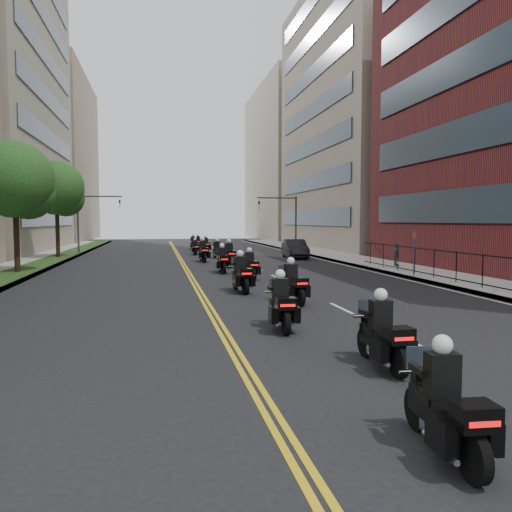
{
  "coord_description": "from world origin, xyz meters",
  "views": [
    {
      "loc": [
        -3.22,
        -6.77,
        3.15
      ],
      "look_at": [
        0.89,
        14.1,
        1.63
      ],
      "focal_mm": 35.0,
      "sensor_mm": 36.0,
      "label": 1
    }
  ],
  "objects_px": {
    "motorcycle_5": "(250,267)",
    "motorcycle_11": "(206,245)",
    "motorcycle_8": "(203,252)",
    "parked_sedan": "(295,249)",
    "motorcycle_10": "(195,248)",
    "pedestrian_c": "(396,254)",
    "motorcycle_3": "(292,285)",
    "motorcycle_6": "(222,261)",
    "motorcycle_1": "(383,337)",
    "motorcycle_7": "(229,256)",
    "motorcycle_2": "(281,306)",
    "motorcycle_9": "(218,250)",
    "motorcycle_0": "(446,409)",
    "motorcycle_4": "(241,276)",
    "motorcycle_13": "(198,243)",
    "motorcycle_12": "(193,244)"
  },
  "relations": [
    {
      "from": "motorcycle_11",
      "to": "motorcycle_5",
      "type": "bearing_deg",
      "value": -96.85
    },
    {
      "from": "motorcycle_0",
      "to": "motorcycle_7",
      "type": "distance_m",
      "value": 27.93
    },
    {
      "from": "motorcycle_8",
      "to": "motorcycle_13",
      "type": "xyz_separation_m",
      "value": [
        1.17,
        19.5,
        -0.12
      ]
    },
    {
      "from": "motorcycle_1",
      "to": "motorcycle_8",
      "type": "height_order",
      "value": "motorcycle_8"
    },
    {
      "from": "motorcycle_3",
      "to": "motorcycle_6",
      "type": "relative_size",
      "value": 0.99
    },
    {
      "from": "motorcycle_10",
      "to": "pedestrian_c",
      "type": "distance_m",
      "value": 19.67
    },
    {
      "from": "motorcycle_7",
      "to": "motorcycle_8",
      "type": "xyz_separation_m",
      "value": [
        -1.43,
        4.15,
        -0.0
      ]
    },
    {
      "from": "motorcycle_4",
      "to": "parked_sedan",
      "type": "xyz_separation_m",
      "value": [
        7.66,
        18.65,
        0.05
      ]
    },
    {
      "from": "motorcycle_10",
      "to": "motorcycle_11",
      "type": "distance_m",
      "value": 3.76
    },
    {
      "from": "motorcycle_3",
      "to": "motorcycle_13",
      "type": "bearing_deg",
      "value": 83.48
    },
    {
      "from": "motorcycle_7",
      "to": "motorcycle_8",
      "type": "distance_m",
      "value": 4.39
    },
    {
      "from": "motorcycle_1",
      "to": "motorcycle_3",
      "type": "relative_size",
      "value": 0.97
    },
    {
      "from": "motorcycle_9",
      "to": "motorcycle_12",
      "type": "distance_m",
      "value": 12.29
    },
    {
      "from": "motorcycle_1",
      "to": "motorcycle_11",
      "type": "relative_size",
      "value": 1.0
    },
    {
      "from": "parked_sedan",
      "to": "pedestrian_c",
      "type": "xyz_separation_m",
      "value": [
        4.21,
        -9.75,
        0.13
      ]
    },
    {
      "from": "motorcycle_9",
      "to": "motorcycle_0",
      "type": "bearing_deg",
      "value": -99.77
    },
    {
      "from": "motorcycle_1",
      "to": "motorcycle_7",
      "type": "relative_size",
      "value": 0.9
    },
    {
      "from": "motorcycle_5",
      "to": "motorcycle_11",
      "type": "height_order",
      "value": "motorcycle_5"
    },
    {
      "from": "motorcycle_2",
      "to": "motorcycle_4",
      "type": "distance_m",
      "value": 7.66
    },
    {
      "from": "motorcycle_2",
      "to": "motorcycle_8",
      "type": "distance_m",
      "value": 24.09
    },
    {
      "from": "motorcycle_0",
      "to": "motorcycle_10",
      "type": "bearing_deg",
      "value": 94.84
    },
    {
      "from": "motorcycle_10",
      "to": "motorcycle_11",
      "type": "relative_size",
      "value": 0.91
    },
    {
      "from": "motorcycle_3",
      "to": "motorcycle_7",
      "type": "distance_m",
      "value": 15.63
    },
    {
      "from": "motorcycle_9",
      "to": "motorcycle_11",
      "type": "height_order",
      "value": "motorcycle_11"
    },
    {
      "from": "motorcycle_6",
      "to": "motorcycle_7",
      "type": "bearing_deg",
      "value": 75.53
    },
    {
      "from": "motorcycle_7",
      "to": "parked_sedan",
      "type": "relative_size",
      "value": 0.54
    },
    {
      "from": "motorcycle_3",
      "to": "motorcycle_8",
      "type": "relative_size",
      "value": 0.93
    },
    {
      "from": "motorcycle_0",
      "to": "pedestrian_c",
      "type": "bearing_deg",
      "value": 68.78
    },
    {
      "from": "motorcycle_7",
      "to": "motorcycle_9",
      "type": "bearing_deg",
      "value": 87.68
    },
    {
      "from": "motorcycle_10",
      "to": "parked_sedan",
      "type": "distance_m",
      "value": 9.77
    },
    {
      "from": "motorcycle_11",
      "to": "pedestrian_c",
      "type": "bearing_deg",
      "value": -67.75
    },
    {
      "from": "motorcycle_10",
      "to": "motorcycle_13",
      "type": "distance_m",
      "value": 11.57
    },
    {
      "from": "motorcycle_5",
      "to": "motorcycle_11",
      "type": "xyz_separation_m",
      "value": [
        -0.17,
        23.27,
        -0.0
      ]
    },
    {
      "from": "motorcycle_1",
      "to": "motorcycle_4",
      "type": "bearing_deg",
      "value": 95.58
    },
    {
      "from": "motorcycle_11",
      "to": "parked_sedan",
      "type": "xyz_separation_m",
      "value": [
        6.57,
        -9.28,
        0.11
      ]
    },
    {
      "from": "motorcycle_8",
      "to": "motorcycle_10",
      "type": "relative_size",
      "value": 1.21
    },
    {
      "from": "motorcycle_5",
      "to": "motorcycle_9",
      "type": "bearing_deg",
      "value": 85.32
    },
    {
      "from": "motorcycle_8",
      "to": "parked_sedan",
      "type": "bearing_deg",
      "value": 12.64
    },
    {
      "from": "motorcycle_2",
      "to": "parked_sedan",
      "type": "distance_m",
      "value": 27.43
    },
    {
      "from": "motorcycle_6",
      "to": "motorcycle_13",
      "type": "bearing_deg",
      "value": 87.91
    },
    {
      "from": "motorcycle_2",
      "to": "pedestrian_c",
      "type": "distance_m",
      "value": 20.44
    },
    {
      "from": "motorcycle_1",
      "to": "motorcycle_9",
      "type": "xyz_separation_m",
      "value": [
        0.2,
        31.62,
        -0.02
      ]
    },
    {
      "from": "motorcycle_0",
      "to": "parked_sedan",
      "type": "distance_m",
      "value": 35.09
    },
    {
      "from": "motorcycle_1",
      "to": "parked_sedan",
      "type": "distance_m",
      "value": 31.09
    },
    {
      "from": "motorcycle_4",
      "to": "motorcycle_9",
      "type": "height_order",
      "value": "motorcycle_4"
    },
    {
      "from": "motorcycle_6",
      "to": "parked_sedan",
      "type": "relative_size",
      "value": 0.51
    },
    {
      "from": "motorcycle_1",
      "to": "motorcycle_10",
      "type": "relative_size",
      "value": 1.1
    },
    {
      "from": "motorcycle_3",
      "to": "motorcycle_13",
      "type": "relative_size",
      "value": 1.12
    },
    {
      "from": "motorcycle_12",
      "to": "motorcycle_2",
      "type": "bearing_deg",
      "value": -93.9
    },
    {
      "from": "motorcycle_11",
      "to": "motorcycle_0",
      "type": "bearing_deg",
      "value": -98.49
    }
  ]
}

